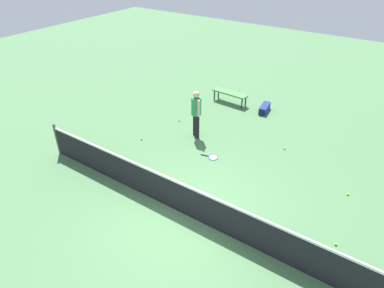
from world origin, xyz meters
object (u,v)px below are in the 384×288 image
(player_near_side, at_px, (196,110))
(equipment_bag, at_px, (264,109))
(tennis_racket_near_player, at_px, (212,157))
(tennis_ball_by_net, at_px, (336,244))
(tennis_ball_stray_left, at_px, (348,194))
(tennis_ball_midcourt, at_px, (179,121))
(tennis_ball_near_player, at_px, (142,139))
(tennis_ball_baseline, at_px, (285,149))
(courtside_bench, at_px, (230,94))

(player_near_side, distance_m, equipment_bag, 3.42)
(tennis_racket_near_player, distance_m, tennis_ball_by_net, 4.42)
(tennis_ball_stray_left, height_order, equipment_bag, equipment_bag)
(tennis_ball_midcourt, distance_m, tennis_ball_stray_left, 6.35)
(tennis_ball_stray_left, bearing_deg, equipment_bag, -40.26)
(tennis_racket_near_player, distance_m, tennis_ball_stray_left, 4.04)
(equipment_bag, bearing_deg, tennis_ball_midcourt, 47.45)
(tennis_racket_near_player, height_order, tennis_ball_stray_left, tennis_ball_stray_left)
(tennis_ball_by_net, bearing_deg, tennis_racket_near_player, -18.90)
(tennis_ball_by_net, relative_size, equipment_bag, 0.08)
(player_near_side, distance_m, tennis_ball_stray_left, 5.27)
(tennis_ball_near_player, bearing_deg, tennis_ball_baseline, -152.88)
(tennis_ball_by_net, distance_m, tennis_ball_midcourt, 7.05)
(tennis_ball_baseline, distance_m, tennis_ball_stray_left, 2.57)
(player_near_side, xyz_separation_m, tennis_ball_baseline, (-2.89, -0.93, -0.98))
(tennis_ball_stray_left, bearing_deg, tennis_ball_by_net, 95.32)
(player_near_side, distance_m, tennis_ball_midcourt, 1.59)
(tennis_ball_baseline, bearing_deg, tennis_ball_stray_left, 152.04)
(tennis_racket_near_player, relative_size, tennis_ball_by_net, 9.17)
(tennis_ball_midcourt, xyz_separation_m, equipment_bag, (-2.34, -2.54, 0.11))
(player_near_side, bearing_deg, courtside_bench, -83.63)
(tennis_racket_near_player, height_order, equipment_bag, equipment_bag)
(tennis_ball_near_player, distance_m, tennis_ball_by_net, 6.83)
(tennis_ball_near_player, xyz_separation_m, tennis_ball_by_net, (-6.76, 0.98, 0.00))
(tennis_ball_near_player, relative_size, tennis_ball_stray_left, 1.00)
(player_near_side, distance_m, courtside_bench, 3.12)
(tennis_ball_by_net, bearing_deg, tennis_ball_midcourt, -23.26)
(player_near_side, bearing_deg, equipment_bag, -111.38)
(tennis_ball_near_player, bearing_deg, tennis_ball_midcourt, -98.92)
(tennis_ball_by_net, distance_m, tennis_ball_stray_left, 1.98)
(tennis_ball_baseline, xyz_separation_m, equipment_bag, (1.69, -2.15, 0.11))
(player_near_side, xyz_separation_m, tennis_ball_stray_left, (-5.17, 0.27, -0.98))
(tennis_ball_near_player, distance_m, tennis_ball_baseline, 4.84)
(tennis_ball_near_player, height_order, courtside_bench, courtside_bench)
(player_near_side, height_order, tennis_ball_stray_left, player_near_side)
(player_near_side, relative_size, tennis_ball_midcourt, 25.76)
(tennis_racket_near_player, height_order, tennis_ball_midcourt, tennis_ball_midcourt)
(player_near_side, relative_size, tennis_ball_baseline, 25.76)
(player_near_side, distance_m, tennis_ball_by_net, 5.89)
(tennis_ball_baseline, relative_size, equipment_bag, 0.08)
(tennis_ball_stray_left, xyz_separation_m, courtside_bench, (5.51, -3.32, 0.38))
(courtside_bench, distance_m, equipment_bag, 1.57)
(tennis_ball_baseline, bearing_deg, equipment_bag, -51.84)
(tennis_ball_midcourt, bearing_deg, tennis_ball_near_player, 81.08)
(tennis_racket_near_player, xyz_separation_m, tennis_ball_near_player, (2.58, 0.46, 0.02))
(tennis_ball_near_player, bearing_deg, equipment_bag, -121.03)
(tennis_racket_near_player, relative_size, courtside_bench, 0.40)
(tennis_racket_near_player, xyz_separation_m, tennis_ball_by_net, (-4.19, 1.43, 0.02))
(tennis_ball_midcourt, bearing_deg, player_near_side, 154.53)
(player_near_side, height_order, tennis_ball_by_net, player_near_side)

